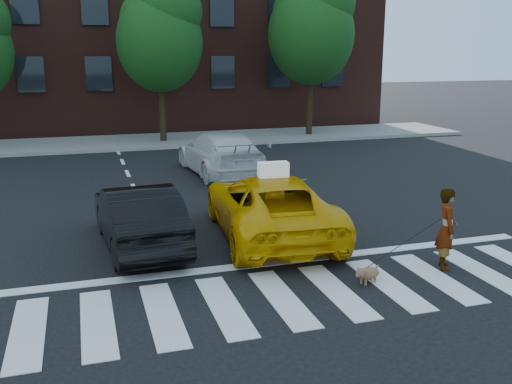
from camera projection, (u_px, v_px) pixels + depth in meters
ground at (282, 298)px, 9.58m from camera, size 120.00×120.00×0.00m
crosswalk at (282, 298)px, 9.58m from camera, size 13.00×2.40×0.01m
stop_line at (254, 265)px, 11.06m from camera, size 12.00×0.30×0.01m
sidewalk_far at (151, 141)px, 25.78m from camera, size 30.00×4.00×0.15m
building at (129, 14)px, 31.30m from camera, size 26.00×10.00×12.00m
tree_mid at (160, 31)px, 24.32m from camera, size 3.69×3.69×7.10m
tree_right at (312, 24)px, 26.23m from camera, size 4.00×4.00×7.70m
taxi at (270, 206)px, 12.68m from camera, size 2.73×5.20×1.40m
black_sedan at (138, 216)px, 11.97m from camera, size 1.69×4.16×1.34m
white_suv at (220, 153)px, 19.08m from camera, size 2.30×5.03×1.43m
woman at (447, 229)px, 10.75m from camera, size 0.57×0.67×1.56m
dog at (367, 273)px, 10.14m from camera, size 0.56×0.35×0.33m
taxi_sign at (273, 169)px, 12.28m from camera, size 0.67×0.33×0.32m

